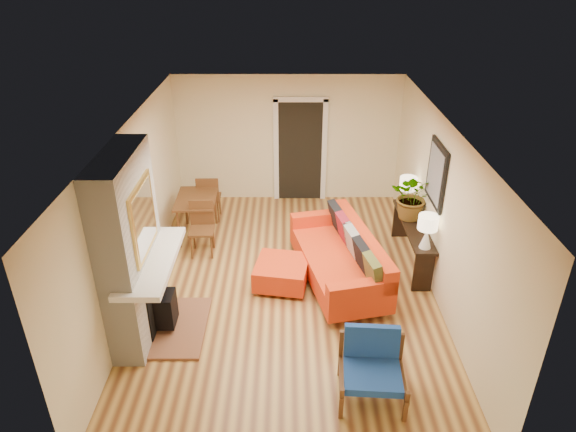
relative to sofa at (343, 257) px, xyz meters
name	(u,v)px	position (x,y,z in m)	size (l,w,h in m)	color
room_shell	(319,153)	(-0.27, 2.42, 0.84)	(6.50, 6.50, 6.50)	tan
fireplace	(134,253)	(-2.88, -1.21, 0.84)	(1.09, 1.68, 2.60)	white
sofa	(343,257)	(0.00, 0.00, 0.00)	(1.50, 2.50, 0.92)	silver
ottoman	(282,272)	(-0.97, -0.17, -0.17)	(0.92, 0.92, 0.40)	silver
blue_chair	(372,363)	(0.11, -2.34, 0.03)	(0.82, 0.80, 0.80)	brown
dining_table	(201,205)	(-2.45, 1.43, 0.21)	(0.76, 1.74, 0.94)	brown
console_table	(413,232)	(1.19, 0.52, 0.17)	(0.34, 1.85, 0.72)	black
lamp_near	(427,228)	(1.19, -0.22, 0.66)	(0.30, 0.30, 0.54)	white
lamp_far	(408,188)	(1.19, 1.18, 0.66)	(0.30, 0.30, 0.54)	white
houseplant	(413,196)	(1.18, 0.72, 0.72)	(0.73, 0.63, 0.81)	#1E5919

